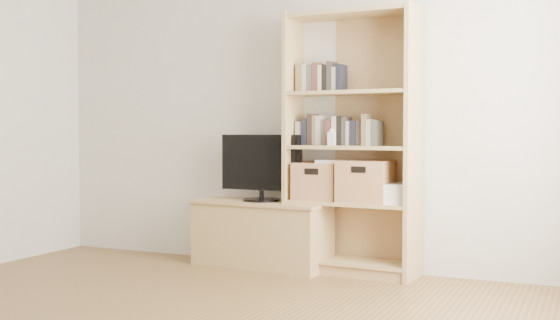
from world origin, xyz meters
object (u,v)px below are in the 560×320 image
Objects in this scene: baby_monitor at (332,139)px; laptop at (340,161)px; basket_left at (319,181)px; basket_right at (366,181)px; television at (261,168)px; bookshelf at (351,143)px; tv_stand at (261,235)px.

laptop is (0.03, 0.10, -0.17)m from baby_monitor.
basket_left is 0.38m from basket_right.
baby_monitor is at bearing -104.50° from laptop.
television is 1.81× the size of basket_right.
tv_stand is at bearing -174.22° from bookshelf.
tv_stand is 0.96m from basket_right.
basket_right is (0.12, -0.01, -0.28)m from bookshelf.
tv_stand is 0.88m from laptop.
television is at bearing 0.00° from tv_stand.
bookshelf is 0.40m from basket_left.
baby_monitor is 0.40m from basket_right.
television is at bearing -174.22° from bookshelf.
baby_monitor is at bearing -0.93° from tv_stand.
basket_right is (0.38, -0.02, 0.01)m from basket_left.
basket_right is at bearing 23.73° from baby_monitor.
television is (-0.73, -0.03, -0.20)m from bookshelf.
basket_right is (0.85, 0.02, 0.45)m from tv_stand.
basket_right is (0.85, 0.02, -0.08)m from television.
bookshelf is at bearing -1.69° from basket_left.
bookshelf reaches higher than tv_stand.
laptop is (-0.21, 0.01, 0.14)m from basket_right.
laptop reaches higher than tv_stand.
basket_left is at bearing 10.78° from tv_stand.
television is 6.59× the size of baby_monitor.
basket_left is 1.09× the size of laptop.
television reaches higher than basket_right.
basket_left reaches higher than tv_stand.
television is at bearing 176.04° from baby_monitor.
laptop is (0.64, 0.03, 0.06)m from television.
bookshelf is at bearing 44.39° from baby_monitor.
bookshelf is 5.74× the size of basket_left.
basket_left is at bearing 4.51° from television.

